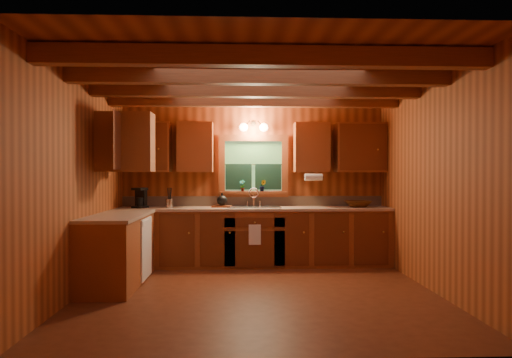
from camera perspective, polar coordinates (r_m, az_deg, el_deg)
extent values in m
plane|color=#582715|center=(5.40, 0.34, -14.58)|extent=(4.20, 4.20, 0.00)
plane|color=brown|center=(5.34, 0.35, 13.44)|extent=(4.20, 4.20, 0.00)
plane|color=brown|center=(7.11, -0.35, -0.31)|extent=(4.20, 0.00, 4.20)
plane|color=brown|center=(3.31, 1.83, -1.38)|extent=(4.20, 0.00, 4.20)
plane|color=brown|center=(5.53, -21.96, -0.62)|extent=(0.00, 3.80, 3.80)
plane|color=brown|center=(5.70, 21.93, -0.58)|extent=(0.00, 3.80, 3.80)
cube|color=brown|center=(4.15, 1.12, 15.63)|extent=(4.20, 0.14, 0.18)
cube|color=brown|center=(4.93, 0.56, 13.22)|extent=(4.20, 0.14, 0.18)
cube|color=brown|center=(5.71, 0.16, 11.47)|extent=(4.20, 0.14, 0.18)
cube|color=brown|center=(6.50, -0.14, 10.15)|extent=(4.20, 0.14, 0.18)
cube|color=brown|center=(6.87, -0.26, -7.63)|extent=(4.20, 0.62, 0.86)
cube|color=brown|center=(5.97, -17.52, -8.90)|extent=(0.62, 1.60, 0.86)
cube|color=tan|center=(6.82, -0.26, -3.88)|extent=(4.20, 0.66, 0.04)
cube|color=tan|center=(5.91, -17.44, -4.60)|extent=(0.64, 1.60, 0.04)
cube|color=tan|center=(7.10, -0.34, -2.89)|extent=(4.20, 0.02, 0.16)
cube|color=white|center=(6.09, -14.08, -8.71)|extent=(0.02, 0.60, 0.80)
cube|color=brown|center=(7.10, -14.19, 4.04)|extent=(0.78, 0.34, 0.78)
cube|color=brown|center=(6.98, -7.89, 4.11)|extent=(0.55, 0.34, 0.78)
cube|color=brown|center=(7.04, 7.22, 4.08)|extent=(0.55, 0.34, 0.78)
cube|color=brown|center=(7.21, 13.36, 3.98)|extent=(0.78, 0.34, 0.78)
cube|color=brown|center=(6.14, -18.33, 4.56)|extent=(0.34, 1.10, 0.78)
cube|color=brown|center=(7.09, -0.34, 5.35)|extent=(1.12, 0.08, 0.10)
cube|color=brown|center=(7.07, -0.34, -1.93)|extent=(1.12, 0.08, 0.10)
cube|color=brown|center=(7.07, -4.47, 1.71)|extent=(0.10, 0.08, 0.80)
cube|color=brown|center=(7.10, 3.78, 1.71)|extent=(0.10, 0.08, 0.80)
cube|color=#387431|center=(7.10, -0.35, 1.71)|extent=(0.92, 0.01, 0.80)
cube|color=black|center=(7.07, -2.28, 0.29)|extent=(0.42, 0.02, 0.42)
cube|color=black|center=(7.09, 1.59, 0.29)|extent=(0.42, 0.02, 0.42)
cylinder|color=black|center=(7.08, -0.34, 1.88)|extent=(0.92, 0.01, 0.01)
cube|color=brown|center=(7.03, -0.33, -1.78)|extent=(1.06, 0.14, 0.04)
cylinder|color=black|center=(7.11, -0.34, 7.20)|extent=(0.08, 0.03, 0.08)
cylinder|color=black|center=(7.05, -1.14, 7.26)|extent=(0.09, 0.17, 0.08)
cylinder|color=black|center=(7.06, 0.50, 7.25)|extent=(0.09, 0.17, 0.08)
sphere|color=#FFE0A5|center=(6.98, -1.63, 6.75)|extent=(0.13, 0.13, 0.13)
sphere|color=#FFE0A5|center=(6.99, 1.02, 6.74)|extent=(0.13, 0.13, 0.13)
cylinder|color=white|center=(6.83, 7.49, 0.24)|extent=(0.27, 0.11, 0.11)
cube|color=white|center=(6.53, -0.16, -7.25)|extent=(0.18, 0.01, 0.30)
cube|color=silver|center=(6.82, -0.26, -3.66)|extent=(0.82, 0.48, 0.02)
cube|color=#262628|center=(6.83, -1.86, -4.21)|extent=(0.34, 0.40, 0.14)
cube|color=#262628|center=(6.84, 1.33, -4.20)|extent=(0.34, 0.40, 0.14)
cylinder|color=silver|center=(7.00, -0.31, -2.70)|extent=(0.04, 0.04, 0.22)
torus|color=silver|center=(6.93, -0.30, -1.82)|extent=(0.16, 0.02, 0.16)
cube|color=black|center=(6.95, -14.85, -3.53)|extent=(0.17, 0.21, 0.03)
cube|color=black|center=(7.00, -14.73, -2.27)|extent=(0.17, 0.08, 0.29)
cube|color=black|center=(6.91, -14.89, -1.26)|extent=(0.17, 0.19, 0.04)
cylinder|color=black|center=(6.91, -14.90, -2.87)|extent=(0.11, 0.11, 0.13)
cylinder|color=silver|center=(6.84, -11.24, -3.14)|extent=(0.11, 0.11, 0.14)
cylinder|color=black|center=(6.82, -11.37, -1.96)|extent=(0.03, 0.03, 0.20)
cylinder|color=black|center=(6.83, -11.24, -1.95)|extent=(0.01, 0.01, 0.20)
cylinder|color=black|center=(6.84, -11.11, -1.95)|extent=(0.03, 0.03, 0.20)
cylinder|color=black|center=(6.84, -11.01, -1.95)|extent=(0.04, 0.05, 0.20)
cube|color=#5D2814|center=(6.87, -4.45, -3.57)|extent=(0.32, 0.25, 0.03)
sphere|color=black|center=(6.87, -4.45, -2.79)|extent=(0.16, 0.16, 0.16)
cylinder|color=black|center=(6.86, -4.45, -1.95)|extent=(0.03, 0.03, 0.04)
imported|color=#48230C|center=(7.05, 13.11, -3.18)|extent=(0.41, 0.41, 0.10)
imported|color=#5D2814|center=(7.00, -1.80, -0.86)|extent=(0.12, 0.10, 0.19)
imported|color=#5D2814|center=(7.01, 0.87, -0.87)|extent=(0.11, 0.09, 0.19)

